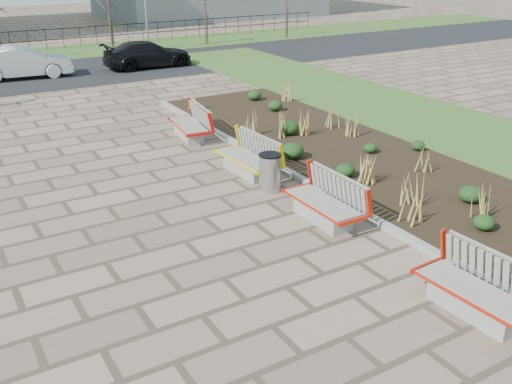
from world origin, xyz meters
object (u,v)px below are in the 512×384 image
bench_a (476,288)px  bench_d (188,123)px  bench_c (246,156)px  car_silver (23,63)px  car_black (148,54)px  litter_bin (270,173)px  bench_b (323,200)px

bench_a → bench_d: same height
bench_c → car_silver: 16.05m
car_silver → car_black: size_ratio=0.97×
bench_c → car_black: bearing=75.3°
litter_bin → car_black: size_ratio=0.21×
bench_d → litter_bin: bearing=-83.4°
bench_a → car_silver: bearing=93.7°
bench_d → car_silver: car_silver is taller
bench_a → bench_d: (0.00, 11.05, 0.00)m
litter_bin → car_black: bearing=78.9°
bench_c → bench_d: bearing=87.0°
litter_bin → car_silver: bearing=98.7°
car_silver → bench_d: bearing=-161.2°
bench_b → litter_bin: size_ratio=2.23×
bench_a → bench_c: 7.41m
bench_b → litter_bin: bearing=92.1°
bench_c → bench_d: (0.00, 3.63, 0.00)m
bench_d → bench_b: bearing=-82.5°
car_black → litter_bin: bearing=169.0°
bench_c → car_black: size_ratio=0.47×
bench_a → bench_d: size_ratio=1.00×
bench_a → car_silver: 23.40m
bench_b → car_black: 18.93m
car_silver → bench_a: bearing=-167.0°
litter_bin → car_silver: car_silver is taller
bench_b → bench_d: (0.00, 6.96, 0.00)m
bench_a → bench_b: size_ratio=1.00×
bench_c → bench_d: size_ratio=1.00×
bench_d → car_silver: size_ratio=0.49×
litter_bin → car_silver: size_ratio=0.22×
bench_d → car_black: 12.13m
bench_d → car_silver: (-2.68, 12.19, 0.23)m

